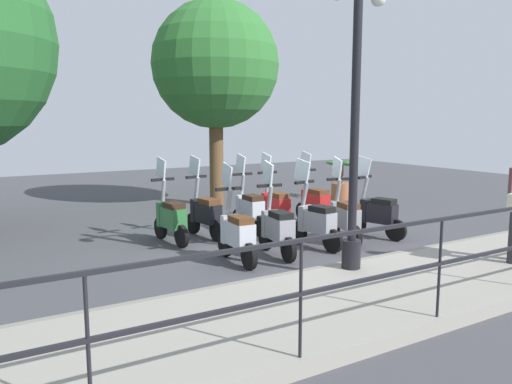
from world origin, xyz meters
TOP-DOWN VIEW (x-y plane):
  - ground_plane at (0.00, 0.00)m, footprint 28.00×28.00m
  - promenade_walkway at (-3.15, 0.00)m, footprint 2.20×20.00m
  - fence_railing at (-4.20, -0.00)m, footprint 0.04×16.03m
  - lamp_post_near at (-2.40, 0.50)m, footprint 0.26×0.90m
  - tree_distant at (4.01, -0.58)m, footprint 3.20×3.20m
  - potted_palm at (3.12, -4.02)m, footprint 1.06×0.66m
  - scooter_near_0 at (-0.78, -1.55)m, footprint 1.20×0.55m
  - scooter_near_1 at (-0.79, -0.76)m, footprint 1.22×0.51m
  - scooter_near_2 at (-0.82, -0.08)m, footprint 1.23×0.47m
  - scooter_near_3 at (-0.90, 0.76)m, footprint 1.23×0.44m
  - scooter_near_4 at (-0.91, 1.51)m, footprint 1.23×0.44m
  - scooter_far_0 at (0.81, -1.31)m, footprint 1.23×0.44m
  - scooter_far_1 at (0.84, -0.32)m, footprint 1.23×0.44m
  - scooter_far_2 at (0.83, 0.28)m, footprint 1.23×0.44m
  - scooter_far_3 at (0.87, 1.22)m, footprint 1.23×0.46m
  - scooter_far_4 at (0.80, 1.93)m, footprint 1.23×0.44m

SIDE VIEW (x-z plane):
  - ground_plane at x=0.00m, z-range 0.00..0.00m
  - promenade_walkway at x=-3.15m, z-range 0.00..0.15m
  - potted_palm at x=3.12m, z-range -0.08..0.97m
  - scooter_near_0 at x=-0.78m, z-range -0.29..1.25m
  - scooter_near_1 at x=-0.79m, z-range -0.29..1.25m
  - scooter_near_2 at x=-0.82m, z-range -0.29..1.25m
  - scooter_near_3 at x=-0.90m, z-range -0.29..1.25m
  - scooter_near_4 at x=-0.91m, z-range -0.29..1.25m
  - scooter_far_0 at x=0.81m, z-range -0.29..1.25m
  - scooter_far_1 at x=0.84m, z-range -0.29..1.25m
  - scooter_far_2 at x=0.83m, z-range -0.29..1.25m
  - scooter_far_3 at x=0.87m, z-range -0.29..1.25m
  - scooter_far_4 at x=0.80m, z-range -0.29..1.25m
  - fence_railing at x=-4.20m, z-range 0.38..1.44m
  - lamp_post_near at x=-2.40m, z-range -0.09..4.07m
  - tree_distant at x=4.01m, z-range 0.97..6.14m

